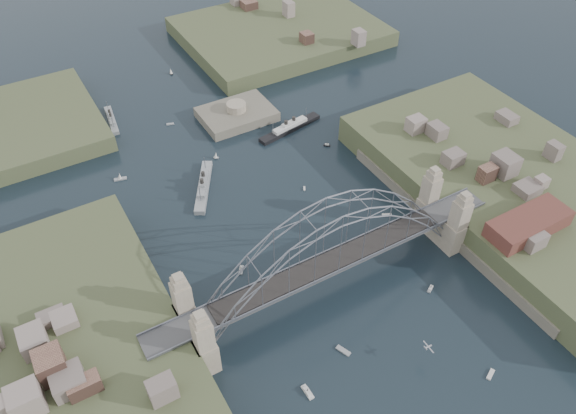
# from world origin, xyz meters

# --- Properties ---
(ground) EXTENTS (500.00, 500.00, 0.00)m
(ground) POSITION_xyz_m (0.00, 0.00, 0.00)
(ground) COLOR black
(ground) RESTS_ON ground
(bridge) EXTENTS (84.00, 13.80, 24.60)m
(bridge) POSITION_xyz_m (0.00, 0.00, 12.32)
(bridge) COLOR #454547
(bridge) RESTS_ON ground
(shore_west) EXTENTS (50.50, 90.00, 12.00)m
(shore_west) POSITION_xyz_m (-57.32, 0.00, 1.97)
(shore_west) COLOR #3F482A
(shore_west) RESTS_ON ground
(shore_east) EXTENTS (50.50, 90.00, 12.00)m
(shore_east) POSITION_xyz_m (57.32, 0.00, 1.97)
(shore_east) COLOR #3F482A
(shore_east) RESTS_ON ground
(headland_ne) EXTENTS (70.00, 55.00, 9.50)m
(headland_ne) POSITION_xyz_m (50.00, 110.00, 0.75)
(headland_ne) COLOR #3F482A
(headland_ne) RESTS_ON ground
(fort_island) EXTENTS (22.00, 16.00, 9.40)m
(fort_island) POSITION_xyz_m (12.00, 70.00, -0.34)
(fort_island) COLOR #5B5648
(fort_island) RESTS_ON ground
(wharf_shed) EXTENTS (20.00, 8.00, 4.00)m
(wharf_shed) POSITION_xyz_m (44.00, -14.00, 10.00)
(wharf_shed) COLOR #592D26
(wharf_shed) RESTS_ON shore_east
(finger_pier) EXTENTS (4.00, 22.00, 1.40)m
(finger_pier) POSITION_xyz_m (39.00, -28.00, 0.70)
(finger_pier) COLOR #454547
(finger_pier) RESTS_ON ground
(naval_cruiser_near) EXTENTS (12.60, 19.11, 6.15)m
(naval_cruiser_near) POSITION_xyz_m (-10.47, 44.72, 0.95)
(naval_cruiser_near) COLOR gray
(naval_cruiser_near) RESTS_ON ground
(naval_cruiser_far) EXTENTS (4.05, 15.27, 5.11)m
(naval_cruiser_far) POSITION_xyz_m (-22.18, 87.72, 0.80)
(naval_cruiser_far) COLOR gray
(naval_cruiser_far) RESTS_ON ground
(ocean_liner) EXTENTS (22.05, 6.85, 5.37)m
(ocean_liner) POSITION_xyz_m (23.08, 56.42, 0.83)
(ocean_liner) COLOR black
(ocean_liner) RESTS_ON ground
(aeroplane) EXTENTS (1.64, 3.11, 0.45)m
(aeroplane) POSITION_xyz_m (6.25, -25.10, 4.67)
(aeroplane) COLOR #A3A5AB
(small_boat_a) EXTENTS (2.23, 2.71, 2.38)m
(small_boat_a) POSITION_xyz_m (-14.73, 14.16, 0.81)
(small_boat_a) COLOR silver
(small_boat_a) RESTS_ON ground
(small_boat_b) EXTENTS (1.22, 1.58, 0.45)m
(small_boat_b) POSITION_xyz_m (12.66, 31.02, 0.15)
(small_boat_b) COLOR silver
(small_boat_b) RESTS_ON ground
(small_boat_c) EXTENTS (2.14, 3.32, 0.45)m
(small_boat_c) POSITION_xyz_m (-6.47, -15.29, 0.15)
(small_boat_c) COLOR silver
(small_boat_c) RESTS_ON ground
(small_boat_d) EXTENTS (1.90, 1.72, 1.43)m
(small_boat_d) POSITION_xyz_m (28.35, 44.05, 0.29)
(small_boat_d) COLOR silver
(small_boat_d) RESTS_ON ground
(small_boat_e) EXTENTS (3.56, 1.90, 2.38)m
(small_boat_e) POSITION_xyz_m (-28.53, 59.70, 0.69)
(small_boat_e) COLOR silver
(small_boat_e) RESTS_ON ground
(small_boat_f) EXTENTS (1.58, 1.50, 2.38)m
(small_boat_f) POSITION_xyz_m (-2.10, 55.00, 1.04)
(small_boat_f) COLOR silver
(small_boat_f) RESTS_ON ground
(small_boat_g) EXTENTS (2.70, 1.85, 0.45)m
(small_boat_g) POSITION_xyz_m (15.37, -34.18, 0.15)
(small_boat_g) COLOR silver
(small_boat_g) RESTS_ON ground
(small_boat_h) EXTENTS (2.37, 1.47, 0.45)m
(small_boat_h) POSITION_xyz_m (-7.18, 77.30, 0.15)
(small_boat_h) COLOR silver
(small_boat_h) RESTS_ON ground
(small_boat_i) EXTENTS (2.51, 1.79, 0.45)m
(small_boat_i) POSITION_xyz_m (25.47, 11.88, 0.15)
(small_boat_i) COLOR silver
(small_boat_i) RESTS_ON ground
(small_boat_j) EXTENTS (1.15, 3.29, 1.43)m
(small_boat_j) POSITION_xyz_m (-17.48, -19.35, 0.28)
(small_boat_j) COLOR silver
(small_boat_j) RESTS_ON ground
(small_boat_k) EXTENTS (1.03, 1.75, 2.38)m
(small_boat_k) POSITION_xyz_m (4.33, 105.65, 0.99)
(small_boat_k) COLOR silver
(small_boat_k) RESTS_ON ground
(small_boat_l) EXTENTS (2.76, 2.40, 1.43)m
(small_boat_l) POSITION_xyz_m (-42.54, 33.18, 0.28)
(small_boat_l) COLOR silver
(small_boat_l) RESTS_ON ground
(small_boat_m) EXTENTS (2.33, 1.72, 1.43)m
(small_boat_m) POSITION_xyz_m (19.24, -12.01, 0.29)
(small_boat_m) COLOR silver
(small_boat_m) RESTS_ON ground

